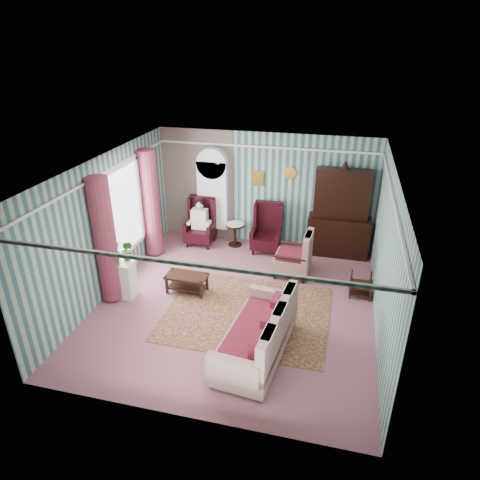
% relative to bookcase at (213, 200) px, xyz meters
% --- Properties ---
extents(floor, '(6.00, 6.00, 0.00)m').
position_rel_bookcase_xyz_m(floor, '(1.35, -2.84, -1.12)').
color(floor, '#864E54').
rests_on(floor, ground).
extents(room_shell, '(5.53, 6.02, 2.91)m').
position_rel_bookcase_xyz_m(room_shell, '(0.73, -2.66, 0.89)').
color(room_shell, '#335D59').
rests_on(room_shell, ground).
extents(bookcase, '(0.80, 0.28, 2.24)m').
position_rel_bookcase_xyz_m(bookcase, '(0.00, 0.00, 0.00)').
color(bookcase, silver).
rests_on(bookcase, floor).
extents(dresser_hutch, '(1.50, 0.56, 2.36)m').
position_rel_bookcase_xyz_m(dresser_hutch, '(3.25, -0.12, 0.06)').
color(dresser_hutch, black).
rests_on(dresser_hutch, floor).
extents(wingback_left, '(0.76, 0.80, 1.25)m').
position_rel_bookcase_xyz_m(wingback_left, '(-0.25, -0.39, -0.50)').
color(wingback_left, black).
rests_on(wingback_left, floor).
extents(wingback_right, '(0.76, 0.80, 1.25)m').
position_rel_bookcase_xyz_m(wingback_right, '(1.50, -0.39, -0.50)').
color(wingback_right, black).
rests_on(wingback_right, floor).
extents(seated_woman, '(0.44, 0.40, 1.18)m').
position_rel_bookcase_xyz_m(seated_woman, '(-0.25, -0.39, -0.53)').
color(seated_woman, beige).
rests_on(seated_woman, floor).
extents(round_side_table, '(0.50, 0.50, 0.60)m').
position_rel_bookcase_xyz_m(round_side_table, '(0.65, -0.24, -0.82)').
color(round_side_table, black).
rests_on(round_side_table, floor).
extents(nest_table, '(0.45, 0.38, 0.54)m').
position_rel_bookcase_xyz_m(nest_table, '(3.82, -1.94, -0.85)').
color(nest_table, black).
rests_on(nest_table, floor).
extents(plant_stand, '(0.55, 0.35, 0.80)m').
position_rel_bookcase_xyz_m(plant_stand, '(-1.05, -3.14, -0.72)').
color(plant_stand, white).
rests_on(plant_stand, floor).
extents(rug, '(3.20, 2.60, 0.01)m').
position_rel_bookcase_xyz_m(rug, '(1.65, -3.14, -1.11)').
color(rug, '#441616').
rests_on(rug, floor).
extents(sofa, '(1.29, 2.26, 1.13)m').
position_rel_bookcase_xyz_m(sofa, '(2.06, -4.29, -0.56)').
color(sofa, beige).
rests_on(sofa, floor).
extents(floral_armchair, '(0.93, 0.93, 1.06)m').
position_rel_bookcase_xyz_m(floral_armchair, '(2.30, -1.37, -0.59)').
color(floral_armchair, beige).
rests_on(floral_armchair, floor).
extents(coffee_table, '(0.90, 0.48, 0.41)m').
position_rel_bookcase_xyz_m(coffee_table, '(0.21, -2.66, -0.92)').
color(coffee_table, black).
rests_on(coffee_table, floor).
extents(potted_plant_a, '(0.39, 0.35, 0.40)m').
position_rel_bookcase_xyz_m(potted_plant_a, '(-1.06, -3.28, -0.12)').
color(potted_plant_a, '#24581B').
rests_on(potted_plant_a, plant_stand).
extents(potted_plant_b, '(0.25, 0.20, 0.44)m').
position_rel_bookcase_xyz_m(potted_plant_b, '(-0.92, -2.99, -0.10)').
color(potted_plant_b, '#224D18').
rests_on(potted_plant_b, plant_stand).
extents(potted_plant_c, '(0.28, 0.28, 0.41)m').
position_rel_bookcase_xyz_m(potted_plant_c, '(-1.18, -3.05, -0.12)').
color(potted_plant_c, '#224E18').
rests_on(potted_plant_c, plant_stand).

